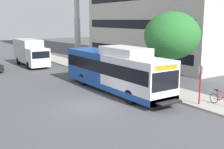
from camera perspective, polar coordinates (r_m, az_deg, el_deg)
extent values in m
plane|color=#4C4C51|center=(25.94, -13.22, -1.91)|extent=(120.00, 120.00, 0.00)
cube|color=#A8A399|center=(27.45, 2.09, -0.78)|extent=(3.00, 56.00, 0.14)
cube|color=white|center=(20.28, 5.01, -0.35)|extent=(2.54, 5.80, 2.73)
cube|color=#19479E|center=(24.99, -3.36, 1.81)|extent=(2.54, 5.80, 2.73)
cube|color=#19479E|center=(22.80, 0.39, -1.99)|extent=(2.57, 11.60, 0.44)
cube|color=black|center=(22.51, 0.39, 1.76)|extent=(2.58, 11.25, 0.96)
cube|color=black|center=(18.16, 10.68, -1.31)|extent=(2.34, 0.10, 1.24)
cube|color=orange|center=(17.99, 10.80, 1.39)|extent=(1.90, 0.08, 0.32)
cube|color=white|center=(21.16, 2.61, 4.71)|extent=(2.16, 4.06, 0.60)
cube|color=black|center=(18.21, 11.40, -5.52)|extent=(1.78, 0.60, 0.10)
cylinder|color=black|center=(19.34, 3.63, -4.50)|extent=(0.30, 1.00, 1.00)
cylinder|color=black|center=(20.75, 8.60, -3.53)|extent=(0.30, 1.00, 1.00)
cylinder|color=black|center=(24.91, -5.91, -1.03)|extent=(0.30, 1.00, 1.00)
cylinder|color=black|center=(26.02, -1.51, -0.46)|extent=(0.30, 1.00, 1.00)
cylinder|color=red|center=(19.45, 17.31, -2.04)|extent=(0.10, 0.10, 2.60)
cube|color=white|center=(19.24, 17.44, 0.85)|extent=(0.04, 0.36, 0.48)
torus|color=black|center=(20.25, 19.83, -4.53)|extent=(0.04, 0.66, 0.66)
cylinder|color=#B2191E|center=(19.77, 21.63, -4.21)|extent=(0.05, 0.64, 0.64)
cylinder|color=#B2191E|center=(20.01, 20.57, -3.96)|extent=(0.05, 0.34, 0.62)
cylinder|color=#B2191E|center=(19.78, 21.33, -3.29)|extent=(0.05, 0.90, 0.05)
cylinder|color=#B2191E|center=(20.13, 20.34, -4.70)|extent=(0.05, 0.45, 0.08)
cube|color=black|center=(20.02, 20.29, -2.93)|extent=(0.12, 0.24, 0.06)
cylinder|color=#4C3823|center=(23.83, 11.69, 0.53)|extent=(0.28, 0.28, 2.58)
ellipsoid|color=#286B2D|center=(23.49, 11.98, 7.69)|extent=(4.49, 4.49, 3.82)
cylinder|color=black|center=(33.29, -21.42, 0.98)|extent=(0.20, 0.64, 0.64)
cube|color=silver|center=(34.01, -14.67, 3.34)|extent=(2.30, 2.00, 2.10)
cube|color=#B2B7BC|center=(37.25, -16.51, 4.73)|extent=(2.30, 5.00, 2.70)
cube|color=black|center=(33.05, -14.14, 3.85)|extent=(2.07, 0.08, 0.80)
cylinder|color=black|center=(34.23, -16.46, 1.79)|extent=(0.26, 0.92, 0.92)
cylinder|color=black|center=(34.89, -13.24, 2.11)|extent=(0.26, 0.92, 0.92)
cylinder|color=black|center=(38.16, -18.35, 2.58)|extent=(0.26, 0.92, 0.92)
cylinder|color=black|center=(38.75, -15.42, 2.87)|extent=(0.26, 0.92, 0.92)
cube|color=black|center=(39.51, 10.11, 5.06)|extent=(10.70, 19.90, 1.10)
cube|color=black|center=(39.32, 10.27, 10.00)|extent=(10.70, 19.90, 1.10)
cylinder|color=#B7B7BC|center=(52.55, -6.97, 7.95)|extent=(1.10, 1.10, 5.94)
cylinder|color=#B7B7BC|center=(52.59, -7.13, 14.42)|extent=(0.91, 0.91, 5.94)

